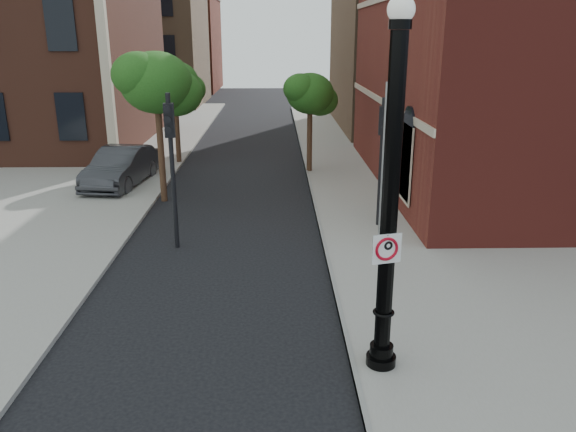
{
  "coord_description": "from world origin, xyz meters",
  "views": [
    {
      "loc": [
        0.59,
        -9.22,
        6.07
      ],
      "look_at": [
        0.85,
        2.0,
        2.45
      ],
      "focal_mm": 35.0,
      "sensor_mm": 36.0,
      "label": 1
    }
  ],
  "objects_px": {
    "lamppost": "(389,216)",
    "no_parking_sign": "(387,249)",
    "traffic_signal_left": "(171,146)",
    "traffic_signal_right": "(382,142)",
    "parked_car": "(121,167)"
  },
  "relations": [
    {
      "from": "lamppost",
      "to": "no_parking_sign",
      "type": "bearing_deg",
      "value": -104.01
    },
    {
      "from": "traffic_signal_left",
      "to": "traffic_signal_right",
      "type": "distance_m",
      "value": 6.54
    },
    {
      "from": "traffic_signal_right",
      "to": "lamppost",
      "type": "bearing_deg",
      "value": -90.0
    },
    {
      "from": "traffic_signal_left",
      "to": "lamppost",
      "type": "bearing_deg",
      "value": -59.78
    },
    {
      "from": "traffic_signal_left",
      "to": "no_parking_sign",
      "type": "bearing_deg",
      "value": -60.69
    },
    {
      "from": "no_parking_sign",
      "to": "traffic_signal_left",
      "type": "relative_size",
      "value": 0.12
    },
    {
      "from": "traffic_signal_left",
      "to": "traffic_signal_right",
      "type": "bearing_deg",
      "value": 7.58
    },
    {
      "from": "lamppost",
      "to": "parked_car",
      "type": "height_order",
      "value": "lamppost"
    },
    {
      "from": "no_parking_sign",
      "to": "parked_car",
      "type": "xyz_separation_m",
      "value": [
        -8.4,
        14.07,
        -1.72
      ]
    },
    {
      "from": "lamppost",
      "to": "no_parking_sign",
      "type": "relative_size",
      "value": 12.28
    },
    {
      "from": "parked_car",
      "to": "traffic_signal_right",
      "type": "bearing_deg",
      "value": -22.62
    },
    {
      "from": "lamppost",
      "to": "parked_car",
      "type": "distance_m",
      "value": 16.43
    },
    {
      "from": "no_parking_sign",
      "to": "traffic_signal_left",
      "type": "height_order",
      "value": "traffic_signal_left"
    },
    {
      "from": "no_parking_sign",
      "to": "traffic_signal_left",
      "type": "distance_m",
      "value": 8.37
    },
    {
      "from": "traffic_signal_left",
      "to": "traffic_signal_right",
      "type": "height_order",
      "value": "traffic_signal_left"
    }
  ]
}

